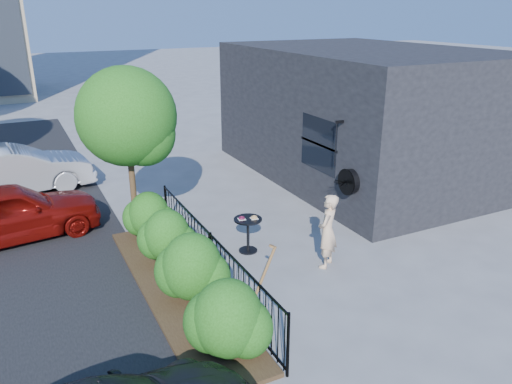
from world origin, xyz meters
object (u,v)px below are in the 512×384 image
shovel (259,290)px  patio_tree (130,123)px  woman (328,231)px  car_silver (15,171)px  car_red (9,213)px  cafe_table (248,229)px

shovel → patio_tree: bearing=102.7°
patio_tree → woman: size_ratio=2.46×
woman → car_silver: woman is taller
patio_tree → car_red: size_ratio=0.98×
woman → shovel: (-2.18, -1.17, -0.16)m
cafe_table → car_silver: bearing=124.9°
woman → car_red: bearing=-74.9°
cafe_table → shovel: 2.71m
cafe_table → woman: 1.81m
woman → shovel: 2.48m
patio_tree → shovel: bearing=-77.3°
car_red → car_silver: car_silver is taller
patio_tree → car_silver: 5.56m
woman → car_silver: size_ratio=0.37×
woman → shovel: bearing=-10.1°
woman → shovel: woman is taller
cafe_table → shovel: size_ratio=0.57×
cafe_table → patio_tree: bearing=137.2°
cafe_table → car_red: bearing=147.3°
shovel → car_red: 6.65m
shovel → car_silver: (-3.45, 8.88, 0.06)m
woman → patio_tree: bearing=-83.5°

